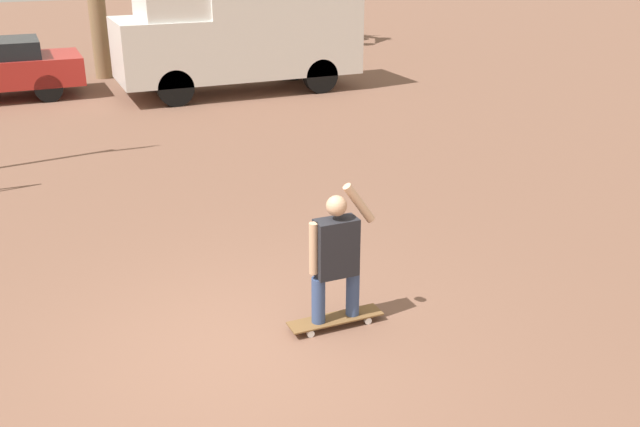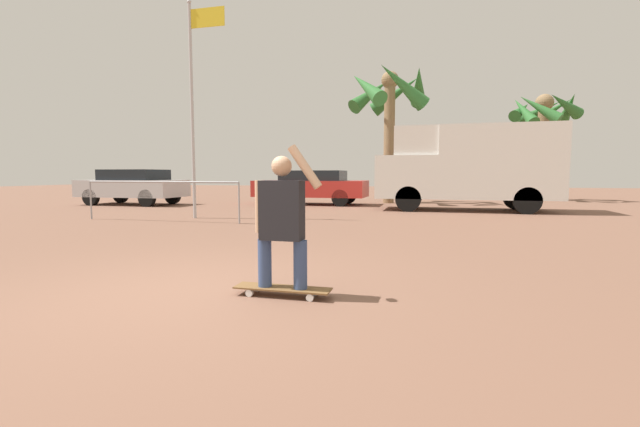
# 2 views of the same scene
# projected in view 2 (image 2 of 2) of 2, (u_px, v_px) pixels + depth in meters

# --- Properties ---
(ground_plane) EXTENTS (80.00, 80.00, 0.00)m
(ground_plane) POSITION_uv_depth(u_px,v_px,m) (193.00, 292.00, 4.56)
(ground_plane) COLOR brown
(skateboard) EXTENTS (1.01, 0.25, 0.09)m
(skateboard) POSITION_uv_depth(u_px,v_px,m) (283.00, 289.00, 4.41)
(skateboard) COLOR brown
(skateboard) RESTS_ON ground_plane
(person_skateboarder) EXTENTS (0.71, 0.22, 1.46)m
(person_skateboarder) POSITION_uv_depth(u_px,v_px,m) (282.00, 215.00, 4.34)
(person_skateboarder) COLOR #384C7A
(person_skateboarder) RESTS_ON skateboard
(camper_van) EXTENTS (5.93, 2.13, 2.86)m
(camper_van) POSITION_uv_depth(u_px,v_px,m) (468.00, 165.00, 14.65)
(camper_van) COLOR black
(camper_van) RESTS_ON ground_plane
(parked_car_red) EXTENTS (4.60, 1.87, 1.40)m
(parked_car_red) POSITION_uv_depth(u_px,v_px,m) (311.00, 186.00, 17.73)
(parked_car_red) COLOR black
(parked_car_red) RESTS_ON ground_plane
(parked_car_silver) EXTENTS (4.19, 1.92, 1.44)m
(parked_car_silver) POSITION_uv_depth(u_px,v_px,m) (133.00, 186.00, 17.58)
(parked_car_silver) COLOR black
(parked_car_silver) RESTS_ON ground_plane
(palm_tree_near_van) EXTENTS (3.26, 3.28, 5.05)m
(palm_tree_near_van) POSITION_uv_depth(u_px,v_px,m) (543.00, 117.00, 20.03)
(palm_tree_near_van) COLOR #8E704C
(palm_tree_near_van) RESTS_ON ground_plane
(palm_tree_center_background) EXTENTS (3.70, 3.80, 5.82)m
(palm_tree_center_background) POSITION_uv_depth(u_px,v_px,m) (390.00, 97.00, 18.31)
(palm_tree_center_background) COLOR #8E704C
(palm_tree_center_background) RESTS_ON ground_plane
(flagpole) EXTENTS (1.11, 0.12, 6.02)m
(flagpole) POSITION_uv_depth(u_px,v_px,m) (195.00, 94.00, 11.92)
(flagpole) COLOR #B7B7BC
(flagpole) RESTS_ON ground_plane
(plaza_railing_segment) EXTENTS (4.55, 0.05, 1.08)m
(plaza_railing_segment) POSITION_uv_depth(u_px,v_px,m) (161.00, 187.00, 11.32)
(plaza_railing_segment) COLOR #99999E
(plaza_railing_segment) RESTS_ON ground_plane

